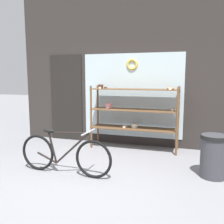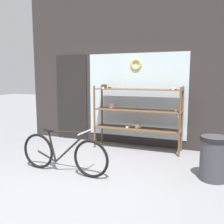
% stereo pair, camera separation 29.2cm
% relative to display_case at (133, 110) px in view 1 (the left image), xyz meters
% --- Properties ---
extents(ground_plane, '(30.00, 30.00, 0.00)m').
position_rel_display_case_xyz_m(ground_plane, '(-0.29, -2.13, -0.86)').
color(ground_plane, gray).
extents(storefront_facade, '(5.19, 0.13, 3.89)m').
position_rel_display_case_xyz_m(storefront_facade, '(-0.33, 0.36, 1.03)').
color(storefront_facade, '#2D2826').
rests_on(storefront_facade, ground_plane).
extents(display_case, '(1.89, 0.46, 1.41)m').
position_rel_display_case_xyz_m(display_case, '(0.00, 0.00, 0.00)').
color(display_case, brown).
rests_on(display_case, ground_plane).
extents(bicycle, '(1.64, 0.46, 0.75)m').
position_rel_display_case_xyz_m(bicycle, '(-0.73, -1.76, -0.52)').
color(bicycle, black).
rests_on(bicycle, ground_plane).
extents(trash_bin, '(0.43, 0.43, 0.68)m').
position_rel_display_case_xyz_m(trash_bin, '(1.58, -1.16, -0.49)').
color(trash_bin, '#38383D').
rests_on(trash_bin, ground_plane).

